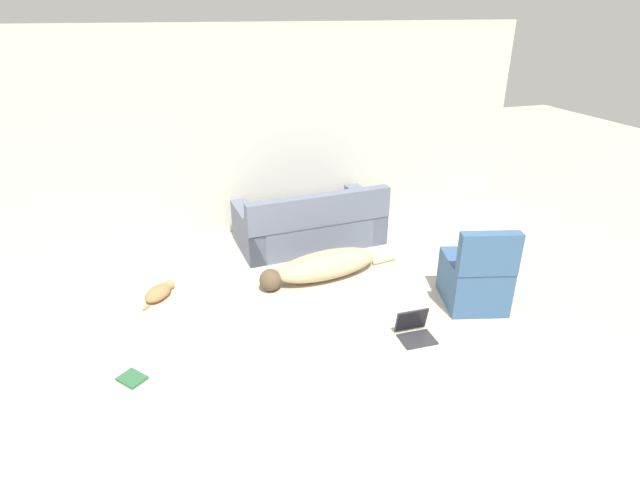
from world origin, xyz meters
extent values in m
plane|color=#BCB29E|center=(0.00, 0.00, 0.00)|extent=(20.00, 20.00, 0.00)
cube|color=beige|center=(0.00, 3.48, 1.27)|extent=(7.06, 0.06, 2.55)
cube|color=slate|center=(0.46, 2.86, 0.19)|extent=(1.82, 1.01, 0.38)
cube|color=slate|center=(0.49, 2.48, 0.57)|extent=(1.76, 0.27, 0.37)
cube|color=slate|center=(1.24, 2.91, 0.26)|extent=(0.26, 0.90, 0.52)
cube|color=slate|center=(-0.32, 2.80, 0.26)|extent=(0.26, 0.90, 0.52)
ellipsoid|color=tan|center=(0.39, 1.93, 0.14)|extent=(1.24, 0.61, 0.29)
sphere|color=brown|center=(-0.26, 1.83, 0.12)|extent=(0.27, 0.27, 0.23)
cylinder|color=tan|center=(1.12, 2.04, 0.03)|extent=(0.30, 0.10, 0.05)
ellipsoid|color=#BC7A47|center=(-1.39, 2.00, 0.06)|extent=(0.36, 0.39, 0.13)
sphere|color=tan|center=(-1.27, 2.17, 0.05)|extent=(0.15, 0.15, 0.10)
cylinder|color=#BC7A47|center=(-1.52, 1.83, 0.01)|extent=(0.07, 0.08, 0.02)
cube|color=#2D2D33|center=(0.80, 0.57, 0.01)|extent=(0.31, 0.23, 0.02)
cube|color=#2D2D33|center=(0.80, 0.71, 0.13)|extent=(0.31, 0.06, 0.22)
cube|color=black|center=(0.80, 0.70, 0.13)|extent=(0.28, 0.05, 0.20)
cube|color=#2D663D|center=(-1.62, 0.79, 0.01)|extent=(0.25, 0.26, 0.02)
cube|color=#385B84|center=(1.62, 0.99, 0.23)|extent=(0.70, 0.75, 0.47)
cube|color=#385B84|center=(1.55, 0.74, 0.67)|extent=(0.57, 0.26, 0.41)
camera|label=1|loc=(-1.13, -2.65, 2.71)|focal=28.00mm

